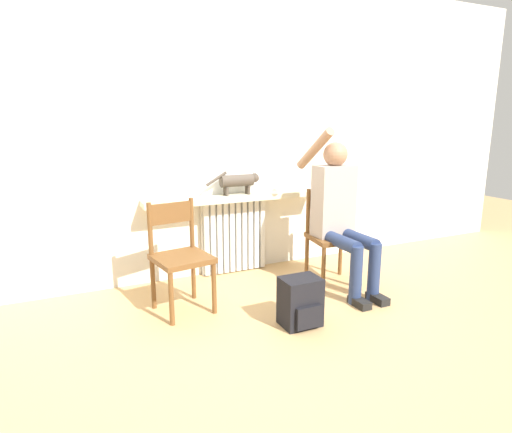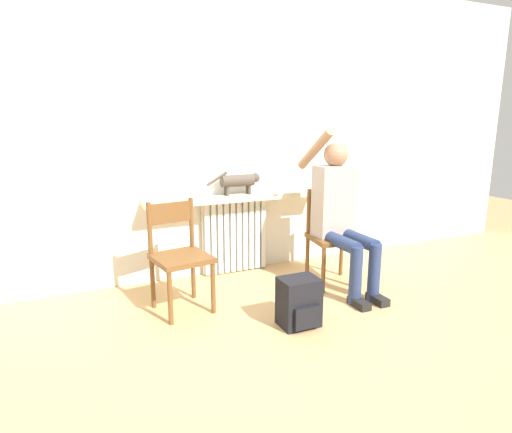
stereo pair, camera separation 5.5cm
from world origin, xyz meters
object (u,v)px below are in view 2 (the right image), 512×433
Objects in this scene: chair_left at (179,254)px; chair_right at (332,235)px; person at (340,210)px; backpack at (299,302)px; cat at (239,181)px.

chair_left and chair_right have the same top height.
person reaches higher than chair_left.
person is (1.36, -0.11, 0.25)m from chair_left.
person reaches higher than backpack.
cat reaches higher than chair_left.
chair_right is 0.28m from person.
cat is 1.48× the size of backpack.
backpack is at bearing -51.36° from chair_left.
chair_left is 2.38× the size of backpack.
backpack is at bearing -143.22° from person.
cat is at bearing 28.03° from chair_left.
chair_left is 1.61× the size of cat.
backpack is (-0.02, -1.17, -0.71)m from cat.
person is at bearing -45.78° from cat.
chair_left is at bearing 175.21° from person.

